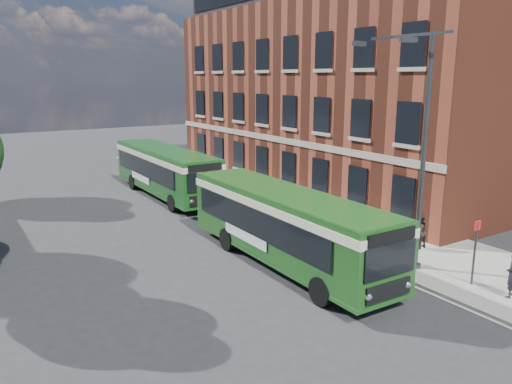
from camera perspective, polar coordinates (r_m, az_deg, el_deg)
ground at (r=18.82m, az=2.42°, el=-10.23°), size 120.00×120.00×0.00m
pavement at (r=28.84m, az=4.74°, el=-1.78°), size 6.00×48.00×0.15m
kerb_line at (r=27.18m, az=-0.40°, el=-2.82°), size 0.12×48.00×0.01m
brick_office at (r=35.45m, az=10.19°, el=12.10°), size 12.10×26.00×14.20m
street_lamp at (r=19.31m, az=17.96°, el=4.55°), size 2.96×2.38×9.00m
bus_stop_sign at (r=19.38m, az=23.74°, el=-5.90°), size 0.35×0.08×2.52m
bus_front at (r=19.92m, az=3.41°, el=-3.30°), size 2.72×11.26×3.02m
bus_rear at (r=32.10m, az=-10.36°, el=2.79°), size 2.73×11.70×3.02m
pedestrian_a at (r=19.02m, az=27.25°, el=-8.35°), size 0.68×0.53×1.63m
pedestrian_b at (r=22.76m, az=18.16°, el=-4.29°), size 0.75×0.59×1.51m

